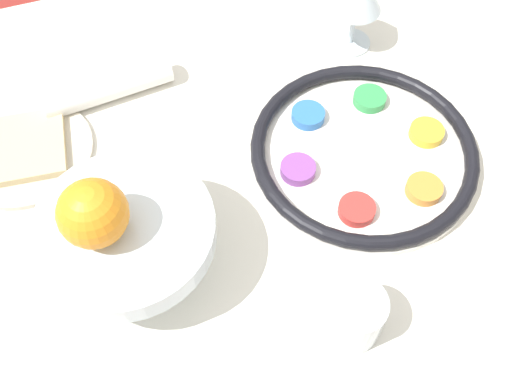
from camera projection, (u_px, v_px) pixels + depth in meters
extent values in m
plane|color=maroon|center=(235.00, 350.00, 1.41)|extent=(8.00, 8.00, 0.00)
cube|color=silver|center=(229.00, 287.00, 1.11)|extent=(1.51, 0.90, 0.71)
cylinder|color=silver|center=(362.00, 156.00, 0.83)|extent=(0.31, 0.31, 0.01)
torus|color=black|center=(364.00, 149.00, 0.82)|extent=(0.31, 0.31, 0.02)
cylinder|color=#844299|center=(298.00, 169.00, 0.80)|extent=(0.05, 0.05, 0.01)
cylinder|color=red|center=(357.00, 210.00, 0.77)|extent=(0.05, 0.05, 0.01)
cylinder|color=orange|center=(424.00, 189.00, 0.78)|extent=(0.05, 0.05, 0.01)
cylinder|color=gold|center=(426.00, 132.00, 0.83)|extent=(0.05, 0.05, 0.01)
cylinder|color=#33934C|center=(370.00, 99.00, 0.87)|extent=(0.05, 0.05, 0.01)
cylinder|color=#2D6BB7|center=(308.00, 115.00, 0.85)|extent=(0.05, 0.05, 0.01)
cylinder|color=silver|center=(350.00, 42.00, 0.96)|extent=(0.06, 0.06, 0.00)
cylinder|color=silver|center=(353.00, 25.00, 0.93)|extent=(0.01, 0.01, 0.07)
cylinder|color=silver|center=(137.00, 264.00, 0.74)|extent=(0.11, 0.11, 0.01)
cylinder|color=silver|center=(132.00, 251.00, 0.71)|extent=(0.03, 0.03, 0.06)
cylinder|color=silver|center=(124.00, 231.00, 0.67)|extent=(0.21, 0.21, 0.03)
sphere|color=orange|center=(93.00, 213.00, 0.62)|extent=(0.08, 0.08, 0.08)
cylinder|color=beige|center=(25.00, 152.00, 0.83)|extent=(0.19, 0.19, 0.01)
cube|color=#D1B784|center=(22.00, 147.00, 0.82)|extent=(0.13, 0.13, 0.01)
cylinder|color=white|center=(108.00, 87.00, 0.88)|extent=(0.19, 0.06, 0.04)
cylinder|color=silver|center=(353.00, 315.00, 0.67)|extent=(0.07, 0.07, 0.07)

